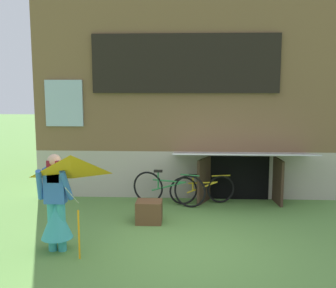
{
  "coord_description": "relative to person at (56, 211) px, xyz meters",
  "views": [
    {
      "loc": [
        0.07,
        -6.57,
        2.75
      ],
      "look_at": [
        -0.31,
        1.1,
        1.61
      ],
      "focal_mm": 43.28,
      "sensor_mm": 36.0,
      "label": 1
    }
  ],
  "objects": [
    {
      "name": "bicycle_yellow",
      "position": [
        2.5,
        2.81,
        -0.35
      ],
      "size": [
        1.52,
        0.36,
        0.7
      ],
      "rotation": [
        0.0,
        0.0,
        0.2
      ],
      "color": "black",
      "rests_on": "ground_plane"
    },
    {
      "name": "wooden_crate",
      "position": [
        1.39,
        1.46,
        -0.47
      ],
      "size": [
        0.51,
        0.44,
        0.45
      ],
      "primitive_type": "cube",
      "color": "brown",
      "rests_on": "ground_plane"
    },
    {
      "name": "bicycle_green",
      "position": [
        1.72,
        2.66,
        -0.3
      ],
      "size": [
        1.69,
        0.58,
        0.8
      ],
      "rotation": [
        0.0,
        0.0,
        -0.31
      ],
      "color": "black",
      "rests_on": "ground_plane"
    },
    {
      "name": "kite",
      "position": [
        0.45,
        -0.59,
        0.6
      ],
      "size": [
        1.12,
        1.19,
        1.56
      ],
      "color": "orange",
      "rests_on": "ground_plane"
    },
    {
      "name": "log_house",
      "position": [
        2.09,
        5.65,
        1.81
      ],
      "size": [
        7.25,
        5.94,
        4.99
      ],
      "color": "#ADA393",
      "rests_on": "ground_plane"
    },
    {
      "name": "person",
      "position": [
        0.0,
        0.0,
        0.0
      ],
      "size": [
        0.61,
        0.52,
        1.64
      ],
      "rotation": [
        0.0,
        0.0,
        0.17
      ],
      "color": "teal",
      "rests_on": "ground_plane"
    },
    {
      "name": "ground_plane",
      "position": [
        2.09,
        0.25,
        -0.69
      ],
      "size": [
        60.0,
        60.0,
        0.0
      ],
      "primitive_type": "plane",
      "color": "#56843D"
    }
  ]
}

